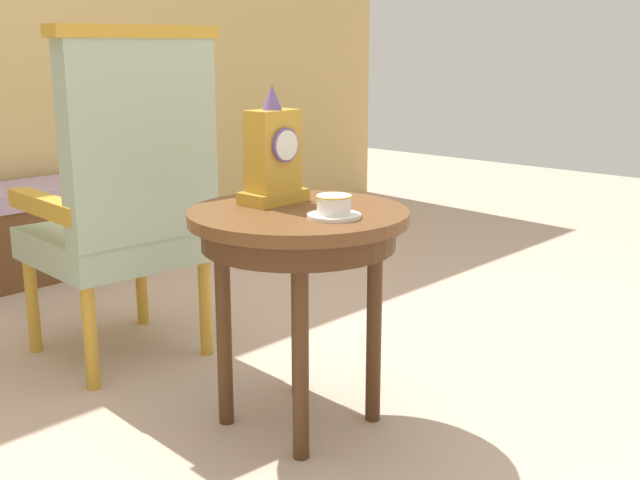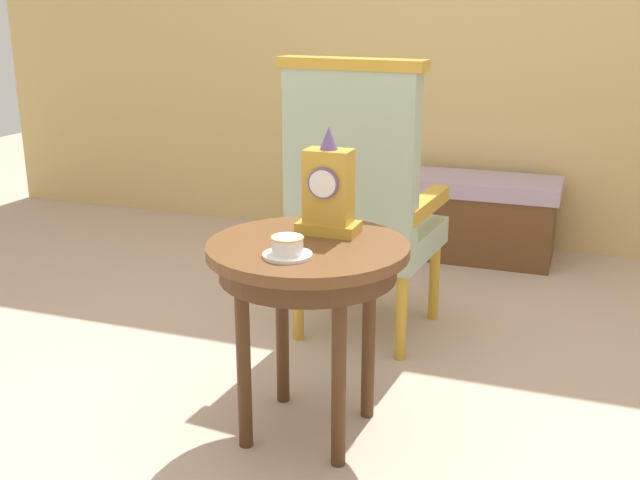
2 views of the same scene
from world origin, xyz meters
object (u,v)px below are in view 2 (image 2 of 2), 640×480
at_px(mantel_clock, 328,191).
at_px(window_bench, 448,214).
at_px(side_table, 308,270).
at_px(armchair, 361,199).
at_px(teacup_left, 287,248).

bearing_deg(mantel_clock, window_bench, 88.65).
xyz_separation_m(side_table, armchair, (-0.06, 0.74, 0.04)).
distance_m(armchair, window_bench, 1.29).
bearing_deg(side_table, teacup_left, -93.75).
relative_size(side_table, armchair, 0.56).
relative_size(teacup_left, mantel_clock, 0.43).
xyz_separation_m(mantel_clock, window_bench, (0.04, 1.86, -0.55)).
height_order(side_table, mantel_clock, mantel_clock).
relative_size(teacup_left, armchair, 0.13).
bearing_deg(teacup_left, side_table, 86.25).
bearing_deg(window_bench, armchair, -95.85).
height_order(mantel_clock, armchair, armchair).
distance_m(teacup_left, mantel_clock, 0.28).
bearing_deg(side_table, mantel_clock, 79.20).
distance_m(side_table, window_bench, 2.01).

